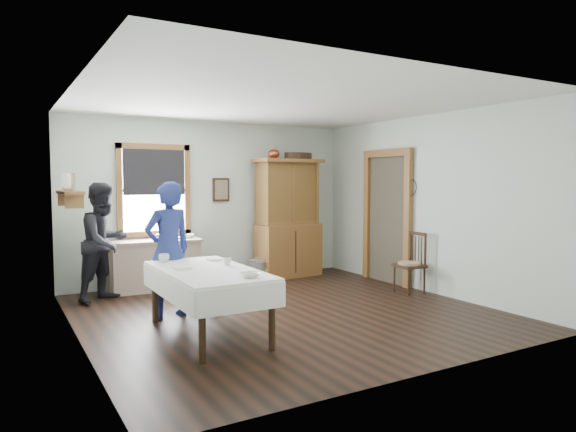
{
  "coord_description": "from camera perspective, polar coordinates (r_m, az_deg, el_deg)",
  "views": [
    {
      "loc": [
        -3.25,
        -5.72,
        1.7
      ],
      "look_at": [
        0.23,
        0.3,
        1.22
      ],
      "focal_mm": 32.0,
      "sensor_mm": 36.0,
      "label": 1
    }
  ],
  "objects": [
    {
      "name": "room",
      "position": [
        6.59,
        -0.4,
        0.87
      ],
      "size": [
        5.01,
        5.01,
        2.7
      ],
      "color": "black",
      "rests_on": "ground"
    },
    {
      "name": "window",
      "position": [
        8.49,
        -14.65,
        3.32
      ],
      "size": [
        1.18,
        0.07,
        1.48
      ],
      "color": "white",
      "rests_on": "room"
    },
    {
      "name": "doorway",
      "position": [
        8.72,
        10.95,
        0.31
      ],
      "size": [
        0.09,
        1.14,
        2.22
      ],
      "color": "#413B2E",
      "rests_on": "room"
    },
    {
      "name": "wall_shelf",
      "position": [
        7.31,
        -23.11,
        2.6
      ],
      "size": [
        0.24,
        1.0,
        0.44
      ],
      "color": "olive",
      "rests_on": "room"
    },
    {
      "name": "framed_picture",
      "position": [
        8.86,
        -7.43,
        2.92
      ],
      "size": [
        0.3,
        0.04,
        0.4
      ],
      "primitive_type": "cube",
      "color": "black",
      "rests_on": "room"
    },
    {
      "name": "rug_beater",
      "position": [
        8.29,
        13.47,
        3.95
      ],
      "size": [
        0.01,
        0.27,
        0.27
      ],
      "primitive_type": "torus",
      "rotation": [
        0.0,
        1.57,
        0.0
      ],
      "color": "black",
      "rests_on": "room"
    },
    {
      "name": "work_counter",
      "position": [
        8.29,
        -14.47,
        -5.28
      ],
      "size": [
        1.41,
        0.61,
        0.79
      ],
      "primitive_type": "cube",
      "rotation": [
        0.0,
        0.0,
        -0.06
      ],
      "color": "tan",
      "rests_on": "room"
    },
    {
      "name": "china_hutch",
      "position": [
        9.1,
        0.02,
        -0.23
      ],
      "size": [
        1.26,
        0.67,
        2.08
      ],
      "primitive_type": "cube",
      "rotation": [
        0.0,
        0.0,
        0.08
      ],
      "color": "olive",
      "rests_on": "room"
    },
    {
      "name": "dining_table",
      "position": [
        5.79,
        -8.88,
        -9.44
      ],
      "size": [
        0.98,
        1.84,
        0.74
      ],
      "primitive_type": "cube",
      "rotation": [
        0.0,
        0.0,
        -0.0
      ],
      "color": "white",
      "rests_on": "room"
    },
    {
      "name": "spindle_chair",
      "position": [
        8.02,
        13.34,
        -5.07
      ],
      "size": [
        0.45,
        0.45,
        0.92
      ],
      "primitive_type": "cube",
      "rotation": [
        0.0,
        0.0,
        -0.06
      ],
      "color": "black",
      "rests_on": "room"
    },
    {
      "name": "pail",
      "position": [
        8.83,
        -3.35,
        -6.1
      ],
      "size": [
        0.38,
        0.38,
        0.33
      ],
      "primitive_type": "cube",
      "rotation": [
        0.0,
        0.0,
        0.27
      ],
      "color": "#97999E",
      "rests_on": "room"
    },
    {
      "name": "wicker_basket",
      "position": [
        8.9,
        -1.91,
        -6.41
      ],
      "size": [
        0.4,
        0.31,
        0.21
      ],
      "primitive_type": "cube",
      "rotation": [
        0.0,
        0.0,
        0.19
      ],
      "color": "#9C7F47",
      "rests_on": "room"
    },
    {
      "name": "woman_blue",
      "position": [
        6.55,
        -13.17,
        -4.24
      ],
      "size": [
        0.64,
        0.49,
        1.57
      ],
      "primitive_type": "imported",
      "rotation": [
        0.0,
        0.0,
        3.35
      ],
      "color": "navy",
      "rests_on": "room"
    },
    {
      "name": "figure_dark",
      "position": [
        7.74,
        -19.71,
        -3.16
      ],
      "size": [
        0.96,
        0.92,
        1.56
      ],
      "primitive_type": "imported",
      "rotation": [
        0.0,
        0.0,
        0.61
      ],
      "color": "black",
      "rests_on": "room"
    },
    {
      "name": "table_cup_a",
      "position": [
        6.29,
        -13.62,
        -4.55
      ],
      "size": [
        0.14,
        0.14,
        0.1
      ],
      "primitive_type": "imported",
      "rotation": [
        0.0,
        0.0,
        -0.06
      ],
      "color": "silver",
      "rests_on": "dining_table"
    },
    {
      "name": "table_cup_b",
      "position": [
        5.94,
        -6.75,
        -5.03
      ],
      "size": [
        0.12,
        0.12,
        0.09
      ],
      "primitive_type": "imported",
      "rotation": [
        0.0,
        0.0,
        0.39
      ],
      "color": "silver",
      "rests_on": "dining_table"
    },
    {
      "name": "table_bowl",
      "position": [
        5.19,
        -4.22,
        -6.52
      ],
      "size": [
        0.22,
        0.22,
        0.05
      ],
      "primitive_type": "imported",
      "rotation": [
        0.0,
        0.0,
        0.03
      ],
      "color": "silver",
      "rests_on": "dining_table"
    },
    {
      "name": "counter_book",
      "position": [
        8.25,
        -12.95,
        -2.45
      ],
      "size": [
        0.29,
        0.3,
        0.02
      ],
      "primitive_type": "imported",
      "rotation": [
        0.0,
        0.0,
        0.75
      ],
      "color": "#6F624A",
      "rests_on": "work_counter"
    },
    {
      "name": "counter_bowl",
      "position": [
        8.38,
        -11.06,
        -2.19
      ],
      "size": [
        0.26,
        0.26,
        0.06
      ],
      "primitive_type": "imported",
      "rotation": [
        0.0,
        0.0,
        0.4
      ],
      "color": "silver",
      "rests_on": "work_counter"
    },
    {
      "name": "shelf_bowl",
      "position": [
        7.33,
        -23.12,
        2.79
      ],
      "size": [
        0.22,
        0.22,
        0.05
      ],
      "primitive_type": "imported",
      "color": "silver",
      "rests_on": "wall_shelf"
    }
  ]
}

